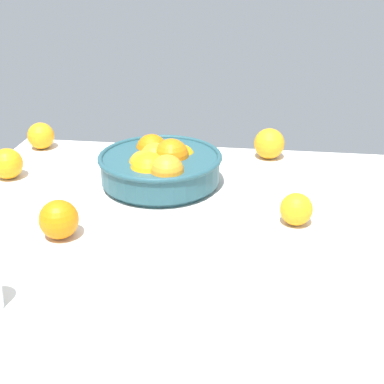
% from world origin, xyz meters
% --- Properties ---
extents(ground_plane, '(1.14, 1.06, 0.03)m').
position_xyz_m(ground_plane, '(0.00, 0.00, -0.01)').
color(ground_plane, silver).
extents(fruit_bowl, '(0.29, 0.29, 0.11)m').
position_xyz_m(fruit_bowl, '(-0.12, 0.26, 0.05)').
color(fruit_bowl, '#234C56').
rests_on(fruit_bowl, ground_plane).
extents(loose_orange_0, '(0.08, 0.08, 0.08)m').
position_xyz_m(loose_orange_0, '(0.13, 0.47, 0.04)').
color(loose_orange_0, orange).
rests_on(loose_orange_0, ground_plane).
extents(loose_orange_1, '(0.07, 0.07, 0.07)m').
position_xyz_m(loose_orange_1, '(-0.49, 0.25, 0.04)').
color(loose_orange_1, orange).
rests_on(loose_orange_1, ground_plane).
extents(loose_orange_2, '(0.07, 0.07, 0.07)m').
position_xyz_m(loose_orange_2, '(0.19, 0.10, 0.03)').
color(loose_orange_2, orange).
rests_on(loose_orange_2, ground_plane).
extents(loose_orange_3, '(0.08, 0.08, 0.08)m').
position_xyz_m(loose_orange_3, '(-0.27, -0.01, 0.04)').
color(loose_orange_3, orange).
rests_on(loose_orange_3, ground_plane).
extents(loose_orange_4, '(0.07, 0.07, 0.07)m').
position_xyz_m(loose_orange_4, '(-0.49, 0.46, 0.04)').
color(loose_orange_4, orange).
rests_on(loose_orange_4, ground_plane).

